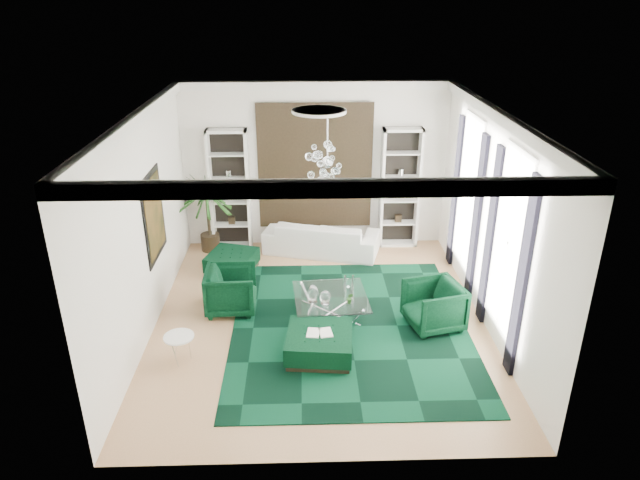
{
  "coord_description": "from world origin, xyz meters",
  "views": [
    {
      "loc": [
        -0.28,
        -9.08,
        5.61
      ],
      "look_at": [
        0.02,
        0.5,
        1.37
      ],
      "focal_mm": 32.0,
      "sensor_mm": 36.0,
      "label": 1
    }
  ],
  "objects_px": {
    "armchair_right": "(434,306)",
    "coffee_table": "(331,307)",
    "ottoman_side": "(232,262)",
    "ottoman_front": "(319,344)",
    "sofa": "(322,237)",
    "armchair_left": "(231,290)",
    "side_table": "(180,349)",
    "palm": "(207,202)"
  },
  "relations": [
    {
      "from": "sofa",
      "to": "side_table",
      "type": "relative_size",
      "value": 5.25
    },
    {
      "from": "sofa",
      "to": "armchair_right",
      "type": "distance_m",
      "value": 3.75
    },
    {
      "from": "side_table",
      "to": "palm",
      "type": "xyz_separation_m",
      "value": [
        -0.14,
        4.38,
        0.94
      ]
    },
    {
      "from": "armchair_right",
      "to": "palm",
      "type": "height_order",
      "value": "palm"
    },
    {
      "from": "side_table",
      "to": "palm",
      "type": "bearing_deg",
      "value": 91.88
    },
    {
      "from": "armchair_right",
      "to": "side_table",
      "type": "height_order",
      "value": "armchair_right"
    },
    {
      "from": "ottoman_side",
      "to": "ottoman_front",
      "type": "height_order",
      "value": "ottoman_front"
    },
    {
      "from": "sofa",
      "to": "coffee_table",
      "type": "distance_m",
      "value": 2.89
    },
    {
      "from": "sofa",
      "to": "coffee_table",
      "type": "xyz_separation_m",
      "value": [
        0.07,
        -2.88,
        -0.15
      ]
    },
    {
      "from": "sofa",
      "to": "palm",
      "type": "relative_size",
      "value": 1.1
    },
    {
      "from": "sofa",
      "to": "coffee_table",
      "type": "relative_size",
      "value": 1.96
    },
    {
      "from": "side_table",
      "to": "palm",
      "type": "relative_size",
      "value": 0.21
    },
    {
      "from": "armchair_right",
      "to": "palm",
      "type": "bearing_deg",
      "value": -141.84
    },
    {
      "from": "side_table",
      "to": "ottoman_side",
      "type": "bearing_deg",
      "value": 81.57
    },
    {
      "from": "sofa",
      "to": "armchair_right",
      "type": "relative_size",
      "value": 2.76
    },
    {
      "from": "ottoman_side",
      "to": "ottoman_front",
      "type": "relative_size",
      "value": 0.88
    },
    {
      "from": "armchair_left",
      "to": "coffee_table",
      "type": "relative_size",
      "value": 0.71
    },
    {
      "from": "armchair_left",
      "to": "ottoman_side",
      "type": "distance_m",
      "value": 1.66
    },
    {
      "from": "palm",
      "to": "side_table",
      "type": "bearing_deg",
      "value": -88.12
    },
    {
      "from": "coffee_table",
      "to": "palm",
      "type": "distance_m",
      "value": 4.19
    },
    {
      "from": "coffee_table",
      "to": "ottoman_side",
      "type": "bearing_deg",
      "value": 135.67
    },
    {
      "from": "ottoman_front",
      "to": "ottoman_side",
      "type": "bearing_deg",
      "value": 119.46
    },
    {
      "from": "ottoman_front",
      "to": "armchair_left",
      "type": "bearing_deg",
      "value": 136.51
    },
    {
      "from": "armchair_left",
      "to": "armchair_right",
      "type": "xyz_separation_m",
      "value": [
        3.68,
        -0.7,
        0.0
      ]
    },
    {
      "from": "sofa",
      "to": "armchair_right",
      "type": "height_order",
      "value": "armchair_right"
    },
    {
      "from": "side_table",
      "to": "ottoman_front",
      "type": "bearing_deg",
      "value": 2.46
    },
    {
      "from": "coffee_table",
      "to": "armchair_left",
      "type": "bearing_deg",
      "value": 169.4
    },
    {
      "from": "sofa",
      "to": "palm",
      "type": "xyz_separation_m",
      "value": [
        -2.59,
        0.21,
        0.8
      ]
    },
    {
      "from": "sofa",
      "to": "ottoman_front",
      "type": "xyz_separation_m",
      "value": [
        -0.17,
        -4.07,
        -0.16
      ]
    },
    {
      "from": "armchair_left",
      "to": "sofa",
      "type": "bearing_deg",
      "value": -36.74
    },
    {
      "from": "sofa",
      "to": "armchair_left",
      "type": "bearing_deg",
      "value": 70.09
    },
    {
      "from": "ottoman_front",
      "to": "palm",
      "type": "relative_size",
      "value": 0.46
    },
    {
      "from": "sofa",
      "to": "armchair_left",
      "type": "relative_size",
      "value": 2.76
    },
    {
      "from": "coffee_table",
      "to": "ottoman_front",
      "type": "height_order",
      "value": "coffee_table"
    },
    {
      "from": "armchair_right",
      "to": "coffee_table",
      "type": "relative_size",
      "value": 0.71
    },
    {
      "from": "sofa",
      "to": "ottoman_front",
      "type": "relative_size",
      "value": 2.4
    },
    {
      "from": "sofa",
      "to": "palm",
      "type": "distance_m",
      "value": 2.72
    },
    {
      "from": "ottoman_side",
      "to": "palm",
      "type": "xyz_separation_m",
      "value": [
        -0.63,
        1.11,
        0.97
      ]
    },
    {
      "from": "armchair_right",
      "to": "palm",
      "type": "xyz_separation_m",
      "value": [
        -4.48,
        3.44,
        0.75
      ]
    },
    {
      "from": "armchair_left",
      "to": "palm",
      "type": "bearing_deg",
      "value": 14.68
    },
    {
      "from": "armchair_left",
      "to": "armchair_right",
      "type": "relative_size",
      "value": 1.0
    },
    {
      "from": "ottoman_side",
      "to": "ottoman_front",
      "type": "bearing_deg",
      "value": -60.54
    }
  ]
}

